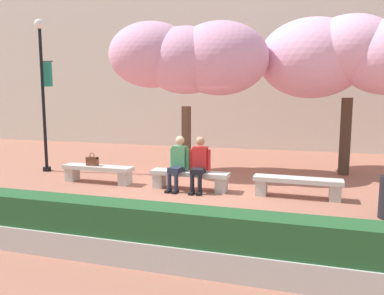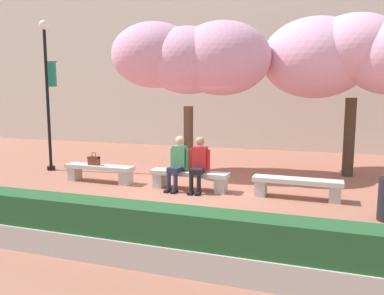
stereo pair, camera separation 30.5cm
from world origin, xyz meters
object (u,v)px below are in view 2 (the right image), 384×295
Objects in this scene: stone_bench_center at (297,185)px; person_seated_right at (199,162)px; stone_bench_west_end at (99,171)px; handbag at (94,160)px; lamp_post_with_banner at (47,82)px; cherry_tree_main at (190,59)px; stone_bench_near_west at (189,177)px; cherry_tree_secondary at (348,56)px; person_seated_left at (178,161)px.

person_seated_right reaches higher than stone_bench_center.
handbag is at bearing -174.86° from stone_bench_west_end.
lamp_post_with_banner is at bearing 157.94° from stone_bench_west_end.
cherry_tree_main is (-3.13, 1.86, 2.98)m from stone_bench_center.
cherry_tree_main is 4.32m from lamp_post_with_banner.
handbag is at bearing -179.71° from stone_bench_near_west.
stone_bench_near_west is 2.50m from stone_bench_center.
cherry_tree_main is at bearing 44.94° from stone_bench_west_end.
cherry_tree_secondary is at bearing 42.48° from person_seated_right.
person_seated_right is (0.52, -0.00, 0.00)m from person_seated_left.
handbag is 3.87m from cherry_tree_main.
stone_bench_west_end is 0.43× the size of cherry_tree_main.
lamp_post_with_banner is at bearing 156.29° from handbag.
cherry_tree_secondary is at bearing 13.70° from lamp_post_with_banner.
cherry_tree_secondary is (3.56, 2.97, 3.03)m from stone_bench_near_west.
cherry_tree_main is at bearing 100.76° from person_seated_left.
stone_bench_west_end and stone_bench_center have the same top height.
person_seated_left is at bearing -0.96° from handbag.
stone_bench_center is 5.15m from handbag.
cherry_tree_main is 4.33m from cherry_tree_secondary.
stone_bench_near_west is 1.49× the size of person_seated_right.
person_seated_left reaches higher than stone_bench_west_end.
stone_bench_near_west is at bearing 180.00° from stone_bench_center.
handbag is (-2.64, -0.01, 0.27)m from stone_bench_near_west.
person_seated_left and person_seated_right have the same top height.
person_seated_right is at bearing -11.03° from lamp_post_with_banner.
handbag is 0.07× the size of cherry_tree_secondary.
stone_bench_near_west is 0.47m from person_seated_right.
handbag reaches higher than stone_bench_west_end.
stone_bench_west_end is at bearing 178.89° from person_seated_right.
person_seated_right is 0.29× the size of cherry_tree_main.
cherry_tree_main reaches higher than stone_bench_center.
stone_bench_near_west is at bearing 11.32° from person_seated_left.
lamp_post_with_banner is at bearing -167.39° from cherry_tree_main.
stone_bench_near_west is 1.49× the size of person_seated_left.
stone_bench_west_end is 0.43× the size of lamp_post_with_banner.
stone_bench_center is 7.72m from lamp_post_with_banner.
stone_bench_west_end is 7.39m from cherry_tree_secondary.
stone_bench_west_end is at bearing 178.64° from person_seated_left.
stone_bench_west_end is 0.31m from handbag.
cherry_tree_secondary is at bearing 14.77° from cherry_tree_main.
stone_bench_west_end is 4.99m from stone_bench_center.
stone_bench_center is 2.79m from person_seated_left.
stone_bench_near_west is at bearing 0.00° from stone_bench_west_end.
person_seated_left is (-2.76, -0.05, 0.39)m from stone_bench_center.
cherry_tree_secondary reaches higher than person_seated_right.
stone_bench_west_end is 1.00× the size of stone_bench_near_west.
cherry_tree_main reaches higher than stone_bench_near_west.
cherry_tree_main is 0.94× the size of cherry_tree_secondary.
stone_bench_near_west is 0.43× the size of cherry_tree_main.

